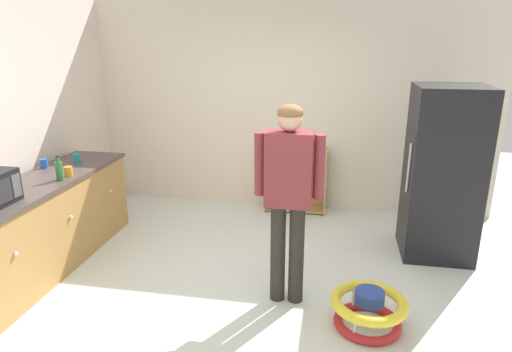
{
  "coord_description": "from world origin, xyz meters",
  "views": [
    {
      "loc": [
        0.6,
        -3.46,
        2.23
      ],
      "look_at": [
        -0.13,
        0.52,
        0.96
      ],
      "focal_mm": 31.27,
      "sensor_mm": 36.0,
      "label": 1
    }
  ],
  "objects": [
    {
      "name": "ground_plane",
      "position": [
        0.0,
        0.0,
        0.0
      ],
      "size": [
        12.0,
        12.0,
        0.0
      ],
      "primitive_type": "plane",
      "color": "silver",
      "rests_on": "ground"
    },
    {
      "name": "back_wall",
      "position": [
        0.0,
        2.33,
        1.35
      ],
      "size": [
        5.2,
        0.06,
        2.7
      ],
      "primitive_type": "cube",
      "color": "silver",
      "rests_on": "ground"
    },
    {
      "name": "left_side_wall",
      "position": [
        -2.63,
        0.8,
        1.35
      ],
      "size": [
        0.06,
        2.99,
        2.7
      ],
      "primitive_type": "cube",
      "color": "silver",
      "rests_on": "ground"
    },
    {
      "name": "kitchen_counter",
      "position": [
        -2.2,
        0.15,
        0.45
      ],
      "size": [
        0.65,
        2.38,
        0.9
      ],
      "color": "#AC7F44",
      "rests_on": "ground"
    },
    {
      "name": "refrigerator",
      "position": [
        1.7,
        1.18,
        0.89
      ],
      "size": [
        0.73,
        0.68,
        1.78
      ],
      "color": "black",
      "rests_on": "ground"
    },
    {
      "name": "bookshelf",
      "position": [
        0.05,
        2.14,
        0.37
      ],
      "size": [
        0.8,
        0.28,
        0.85
      ],
      "color": "tan",
      "rests_on": "ground"
    },
    {
      "name": "standing_person",
      "position": [
        0.24,
        -0.01,
        1.04
      ],
      "size": [
        0.57,
        0.22,
        1.73
      ],
      "color": "#2A2821",
      "rests_on": "ground"
    },
    {
      "name": "baby_walker",
      "position": [
        0.93,
        -0.28,
        0.16
      ],
      "size": [
        0.6,
        0.6,
        0.32
      ],
      "color": "red",
      "rests_on": "ground"
    },
    {
      "name": "banana_bunch",
      "position": [
        -2.34,
        -0.07,
        0.93
      ],
      "size": [
        0.12,
        0.16,
        0.04
      ],
      "color": "yellow",
      "rests_on": "kitchen_counter"
    },
    {
      "name": "green_glass_bottle",
      "position": [
        -2.01,
        0.24,
        1.0
      ],
      "size": [
        0.07,
        0.07,
        0.25
      ],
      "color": "#33753D",
      "rests_on": "kitchen_counter"
    },
    {
      "name": "orange_cup",
      "position": [
        -2.01,
        0.39,
        0.95
      ],
      "size": [
        0.08,
        0.08,
        0.09
      ],
      "primitive_type": "cylinder",
      "color": "orange",
      "rests_on": "kitchen_counter"
    },
    {
      "name": "blue_cup",
      "position": [
        -2.43,
        0.6,
        0.95
      ],
      "size": [
        0.08,
        0.08,
        0.09
      ],
      "primitive_type": "cylinder",
      "color": "blue",
      "rests_on": "kitchen_counter"
    },
    {
      "name": "teal_cup",
      "position": [
        -2.21,
        0.87,
        0.95
      ],
      "size": [
        0.08,
        0.08,
        0.09
      ],
      "primitive_type": "cylinder",
      "color": "teal",
      "rests_on": "kitchen_counter"
    }
  ]
}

